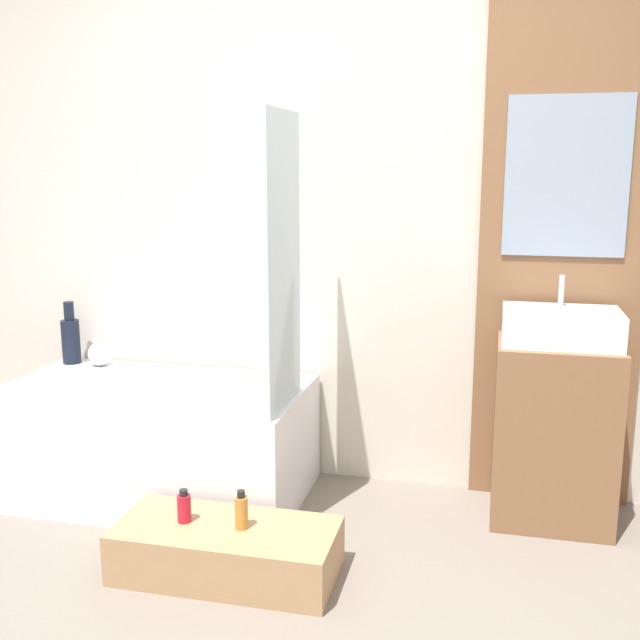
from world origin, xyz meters
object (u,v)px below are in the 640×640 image
(vase_tall_dark, at_px, (71,338))
(bottle_soap_secondary, at_px, (241,511))
(wooden_step_bench, at_px, (227,550))
(bottle_soap_primary, at_px, (184,507))
(bathtub, at_px, (157,439))
(sink, at_px, (561,326))
(vase_round_light, at_px, (100,354))

(vase_tall_dark, relative_size, bottle_soap_secondary, 2.14)
(wooden_step_bench, xyz_separation_m, bottle_soap_primary, (-0.17, 0.00, 0.16))
(bathtub, height_order, wooden_step_bench, bathtub)
(sink, bearing_deg, vase_round_light, 177.08)
(wooden_step_bench, xyz_separation_m, bottle_soap_secondary, (0.06, 0.00, 0.17))
(wooden_step_bench, relative_size, sink, 1.74)
(wooden_step_bench, height_order, vase_round_light, vase_round_light)
(vase_tall_dark, bearing_deg, sink, -3.05)
(vase_round_light, xyz_separation_m, bottle_soap_secondary, (1.07, -0.90, -0.33))
(vase_round_light, distance_m, bottle_soap_primary, 1.27)
(vase_tall_dark, xyz_separation_m, bottle_soap_secondary, (1.25, -0.91, -0.40))
(bathtub, bearing_deg, wooden_step_bench, -47.15)
(bathtub, distance_m, vase_round_light, 0.61)
(bottle_soap_secondary, bearing_deg, vase_tall_dark, 143.84)
(bathtub, bearing_deg, bottle_soap_primary, -56.75)
(wooden_step_bench, distance_m, sink, 1.65)
(wooden_step_bench, xyz_separation_m, vase_tall_dark, (-1.18, 0.91, 0.57))
(bottle_soap_primary, bearing_deg, bathtub, 123.25)
(bathtub, distance_m, wooden_step_bench, 0.86)
(bottle_soap_primary, bearing_deg, vase_round_light, 133.21)
(bathtub, bearing_deg, vase_round_light, 147.67)
(bottle_soap_primary, bearing_deg, sink, 29.10)
(bottle_soap_primary, xyz_separation_m, bottle_soap_secondary, (0.23, 0.00, 0.01))
(wooden_step_bench, height_order, bottle_soap_primary, bottle_soap_primary)
(wooden_step_bench, bearing_deg, sink, 32.33)
(vase_tall_dark, height_order, vase_round_light, vase_tall_dark)
(bathtub, bearing_deg, bottle_soap_secondary, -44.16)
(wooden_step_bench, distance_m, vase_tall_dark, 1.60)
(bottle_soap_secondary, bearing_deg, sink, 33.70)
(wooden_step_bench, bearing_deg, bottle_soap_primary, 180.00)
(vase_tall_dark, bearing_deg, bottle_soap_secondary, -36.16)
(bathtub, distance_m, vase_tall_dark, 0.78)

